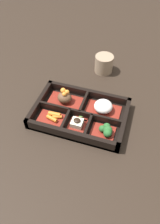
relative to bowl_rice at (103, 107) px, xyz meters
The scene contains 10 objects.
ground_plane 0.09m from the bowl_rice, 150.29° to the right, with size 3.00×3.00×0.00m, color black.
bento_base 0.09m from the bowl_rice, 150.29° to the right, with size 0.32×0.21×0.01m.
bento_rim 0.08m from the bowl_rice, 148.50° to the right, with size 0.32×0.21×0.04m.
bowl_stew 0.14m from the bowl_rice, behind, with size 0.12×0.08×0.06m.
bowl_rice is the anchor object (origin of this frame).
bowl_carrots 0.18m from the bowl_rice, 150.76° to the right, with size 0.09×0.06×0.02m.
bowl_tofu 0.11m from the bowl_rice, 126.10° to the right, with size 0.06×0.06×0.03m.
bowl_greens 0.10m from the bowl_rice, 70.97° to the right, with size 0.08×0.06×0.03m.
bowl_pickles 0.08m from the bowl_rice, 142.61° to the right, with size 0.04×0.03×0.01m.
tea_cup 0.24m from the bowl_rice, 103.30° to the left, with size 0.08×0.08×0.07m.
Camera 1 is at (0.15, -0.47, 0.58)m, focal length 35.00 mm.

